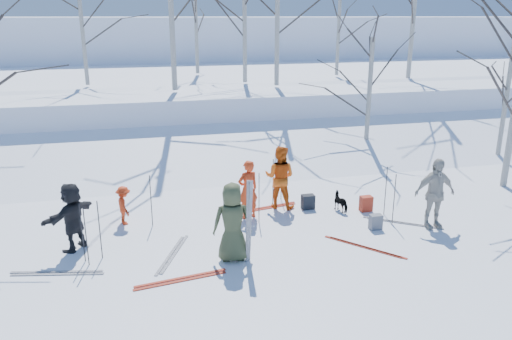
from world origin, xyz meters
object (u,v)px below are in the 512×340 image
object	(u,v)px
skier_cream_east	(435,193)
dog	(342,202)
skier_grey_west	(72,217)
backpack_red	(366,204)
backpack_dark	(308,202)
skier_red_seated	(124,205)
skier_olive_center	(233,222)
skier_redor_behind	(280,177)
skier_red_north	(248,189)
backpack_grey	(376,222)

from	to	relation	value
skier_cream_east	dog	distance (m)	2.44
skier_grey_west	backpack_red	bearing A→B (deg)	132.81
dog	backpack_dark	bearing A→B (deg)	-41.31
skier_red_seated	backpack_dark	world-z (taller)	skier_red_seated
dog	skier_grey_west	bearing A→B (deg)	-11.94
skier_olive_center	skier_cream_east	distance (m)	5.22
skier_cream_east	backpack_red	world-z (taller)	skier_cream_east
skier_redor_behind	skier_red_seated	xyz separation A→B (m)	(-4.17, -0.16, -0.37)
skier_red_north	skier_cream_east	xyz separation A→B (m)	(4.34, -1.73, 0.12)
skier_olive_center	backpack_red	bearing A→B (deg)	-148.44
backpack_grey	backpack_dark	size ratio (longest dim) A/B	0.95
backpack_grey	backpack_dark	xyz separation A→B (m)	(-1.17, 1.71, 0.01)
skier_olive_center	backpack_red	distance (m)	4.55
backpack_dark	backpack_grey	bearing A→B (deg)	-55.62
skier_redor_behind	skier_cream_east	distance (m)	4.01
skier_cream_east	skier_red_north	bearing A→B (deg)	161.13
skier_red_seated	dog	distance (m)	5.76
skier_red_seated	backpack_red	distance (m)	6.42
dog	backpack_dark	distance (m)	0.91
skier_red_seated	backpack_dark	distance (m)	4.91
skier_olive_center	skier_redor_behind	distance (m)	3.32
skier_olive_center	skier_red_seated	xyz separation A→B (m)	(-2.29, 2.59, -0.37)
skier_olive_center	backpack_grey	bearing A→B (deg)	-162.50
skier_olive_center	dog	distance (m)	4.06
backpack_red	backpack_grey	xyz separation A→B (m)	(-0.31, -1.17, -0.02)
skier_red_north	skier_redor_behind	world-z (taller)	skier_redor_behind
skier_olive_center	backpack_grey	xyz separation A→B (m)	(3.77, 0.73, -0.69)
backpack_red	skier_red_north	bearing A→B (deg)	174.20
skier_olive_center	skier_cream_east	size ratio (longest dim) A/B	0.97
skier_grey_west	dog	bearing A→B (deg)	134.62
backpack_grey	skier_cream_east	bearing A→B (deg)	-8.98
skier_redor_behind	dog	xyz separation A→B (m)	(1.56, -0.67, -0.62)
skier_olive_center	skier_grey_west	bearing A→B (deg)	-15.63
backpack_red	backpack_dark	world-z (taller)	backpack_red
skier_red_north	backpack_grey	xyz separation A→B (m)	(2.92, -1.50, -0.59)
backpack_grey	backpack_dark	distance (m)	2.07
skier_cream_east	backpack_dark	bearing A→B (deg)	146.09
skier_red_seated	skier_grey_west	xyz separation A→B (m)	(-1.09, -1.20, 0.29)
backpack_red	backpack_grey	distance (m)	1.21
skier_redor_behind	skier_red_seated	distance (m)	4.19
skier_red_seated	backpack_red	world-z (taller)	skier_red_seated
skier_olive_center	skier_redor_behind	world-z (taller)	skier_redor_behind
skier_redor_behind	backpack_grey	distance (m)	2.85
skier_olive_center	skier_red_north	size ratio (longest dim) A/B	1.12
skier_red_north	backpack_red	size ratio (longest dim) A/B	3.73
skier_redor_behind	skier_grey_west	world-z (taller)	skier_redor_behind
skier_grey_west	backpack_grey	world-z (taller)	skier_grey_west
skier_olive_center	skier_red_seated	world-z (taller)	skier_olive_center
skier_red_north	backpack_dark	distance (m)	1.85
dog	backpack_grey	size ratio (longest dim) A/B	1.60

